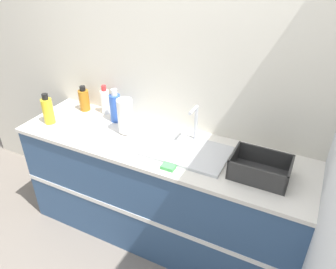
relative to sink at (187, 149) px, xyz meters
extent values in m
plane|color=slate|center=(-0.22, -0.30, -0.93)|extent=(12.00, 12.00, 0.00)
cube|color=beige|center=(-0.22, 0.33, 0.37)|extent=(4.60, 0.06, 2.60)
cube|color=#33517A|center=(-0.22, 0.00, -0.49)|extent=(2.20, 0.60, 0.89)
cube|color=white|center=(-0.22, -0.30, -0.49)|extent=(2.20, 0.01, 0.04)
cube|color=silver|center=(-0.22, 0.00, -0.03)|extent=(2.22, 0.63, 0.03)
cube|color=silver|center=(0.00, -0.01, -0.01)|extent=(0.59, 0.37, 0.02)
cylinder|color=silver|center=(0.00, 0.16, 0.13)|extent=(0.02, 0.02, 0.26)
cylinder|color=silver|center=(0.00, 0.10, 0.26)|extent=(0.02, 0.12, 0.02)
cylinder|color=#4C4C51|center=(-0.52, 0.04, -0.01)|extent=(0.09, 0.09, 0.01)
cylinder|color=white|center=(-0.52, 0.04, 0.12)|extent=(0.12, 0.12, 0.26)
cube|color=#2D2D2D|center=(0.52, -0.04, -0.01)|extent=(0.36, 0.25, 0.01)
cube|color=#2D2D2D|center=(0.52, -0.16, 0.06)|extent=(0.36, 0.01, 0.12)
cube|color=#2D2D2D|center=(0.52, 0.08, 0.06)|extent=(0.36, 0.01, 0.12)
cube|color=#2D2D2D|center=(0.34, -0.04, 0.06)|extent=(0.01, 0.25, 0.12)
cube|color=#2D2D2D|center=(0.69, -0.04, 0.06)|extent=(0.01, 0.25, 0.12)
cylinder|color=#B26B19|center=(-1.04, 0.20, 0.07)|extent=(0.09, 0.09, 0.18)
cylinder|color=black|center=(-1.04, 0.20, 0.18)|extent=(0.05, 0.05, 0.04)
cylinder|color=yellow|center=(-1.15, -0.11, 0.08)|extent=(0.08, 0.08, 0.21)
cylinder|color=black|center=(-1.15, -0.11, 0.21)|extent=(0.05, 0.05, 0.05)
cylinder|color=white|center=(-0.84, 0.23, 0.08)|extent=(0.07, 0.07, 0.20)
cylinder|color=red|center=(-0.84, 0.23, 0.21)|extent=(0.04, 0.04, 0.04)
cylinder|color=#2D56B7|center=(-0.69, 0.16, 0.09)|extent=(0.09, 0.09, 0.23)
cylinder|color=silver|center=(-0.69, 0.16, 0.23)|extent=(0.05, 0.05, 0.05)
cube|color=#4CB259|center=(-0.03, -0.23, -0.01)|extent=(0.09, 0.06, 0.02)
camera|label=1|loc=(0.73, -1.74, 1.28)|focal=35.00mm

